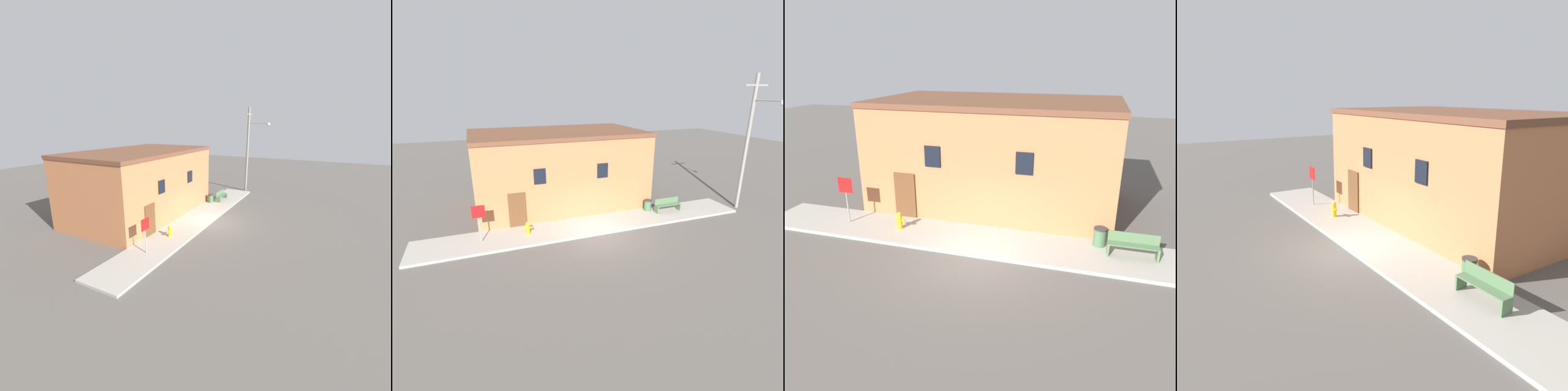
% 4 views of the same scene
% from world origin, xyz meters
% --- Properties ---
extents(ground_plane, '(80.00, 80.00, 0.00)m').
position_xyz_m(ground_plane, '(0.00, 0.00, 0.00)').
color(ground_plane, '#56514C').
extents(sidewalk, '(19.86, 2.60, 0.14)m').
position_xyz_m(sidewalk, '(0.00, 1.30, 0.07)').
color(sidewalk, '#9E998E').
rests_on(sidewalk, ground).
extents(brick_building, '(11.38, 6.70, 5.18)m').
position_xyz_m(brick_building, '(-0.75, 5.89, 2.59)').
color(brick_building, '#B26B42').
rests_on(brick_building, ground).
extents(fire_hydrant, '(0.47, 0.23, 0.74)m').
position_xyz_m(fire_hydrant, '(-3.80, 1.30, 0.50)').
color(fire_hydrant, gold).
rests_on(fire_hydrant, sidewalk).
extents(stop_sign, '(0.67, 0.06, 2.06)m').
position_xyz_m(stop_sign, '(-6.27, 1.26, 1.58)').
color(stop_sign, gray).
rests_on(stop_sign, sidewalk).
extents(bench, '(1.79, 0.44, 0.88)m').
position_xyz_m(bench, '(5.51, 1.54, 0.59)').
color(bench, '#4C6B47').
rests_on(bench, sidewalk).
extents(trash_bin, '(0.51, 0.51, 0.73)m').
position_xyz_m(trash_bin, '(4.35, 2.11, 0.51)').
color(trash_bin, '#426642').
rests_on(trash_bin, sidewalk).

